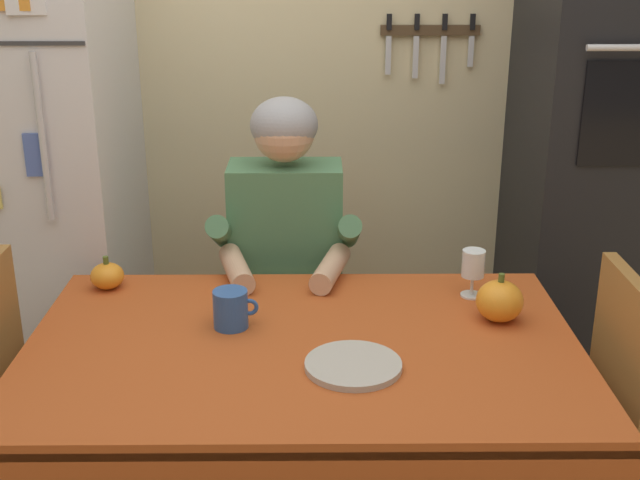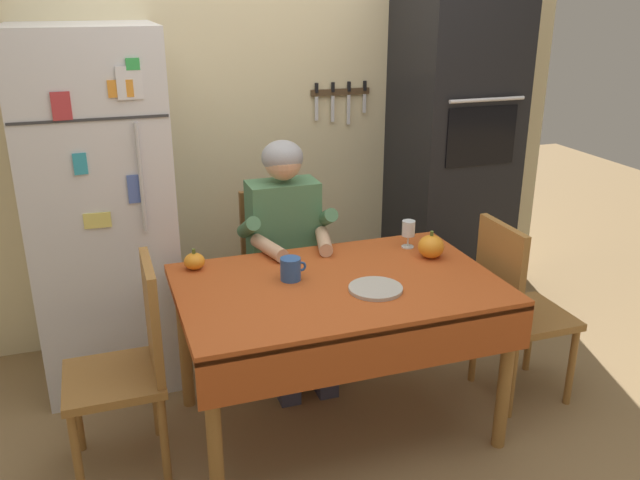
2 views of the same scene
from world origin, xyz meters
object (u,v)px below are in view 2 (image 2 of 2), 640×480
at_px(refrigerator, 101,212).
at_px(wall_oven, 452,151).
at_px(seated_person, 287,240).
at_px(pumpkin_large, 194,261).
at_px(chair_behind_person, 278,267).
at_px(chair_left_side, 131,359).
at_px(dining_table, 339,301).
at_px(chair_right_side, 514,304).
at_px(coffee_mug, 291,269).
at_px(pumpkin_medium, 431,246).
at_px(wine_glass, 408,230).
at_px(serving_tray, 376,289).

distance_m(refrigerator, wall_oven, 2.01).
xyz_separation_m(seated_person, pumpkin_large, (-0.51, -0.23, 0.04)).
height_order(chair_behind_person, chair_left_side, same).
height_order(dining_table, chair_right_side, chair_right_side).
distance_m(coffee_mug, pumpkin_medium, 0.71).
relative_size(chair_behind_person, coffee_mug, 7.84).
bearing_deg(dining_table, pumpkin_large, 146.86).
bearing_deg(pumpkin_large, chair_left_side, -135.39).
distance_m(chair_behind_person, coffee_mug, 0.75).
height_order(dining_table, chair_behind_person, chair_behind_person).
bearing_deg(coffee_mug, wine_glass, 16.17).
bearing_deg(wall_oven, refrigerator, -178.86).
distance_m(chair_right_side, serving_tray, 0.82).
distance_m(wall_oven, wine_glass, 0.87).
height_order(wine_glass, pumpkin_medium, wine_glass).
xyz_separation_m(chair_right_side, pumpkin_medium, (-0.38, 0.17, 0.28)).
xyz_separation_m(chair_left_side, chair_right_side, (1.80, -0.07, 0.00)).
bearing_deg(serving_tray, pumpkin_large, 144.92).
bearing_deg(dining_table, wall_oven, 41.31).
xyz_separation_m(seated_person, coffee_mug, (-0.13, -0.49, 0.05)).
bearing_deg(refrigerator, coffee_mug, -45.28).
distance_m(chair_left_side, coffee_mug, 0.77).
distance_m(dining_table, serving_tray, 0.19).
distance_m(dining_table, chair_left_side, 0.91).
bearing_deg(chair_right_side, seated_person, 146.88).
height_order(wall_oven, wine_glass, wall_oven).
bearing_deg(pumpkin_medium, coffee_mug, -177.23).
relative_size(refrigerator, coffee_mug, 15.16).
bearing_deg(chair_behind_person, seated_person, -90.00).
bearing_deg(wine_glass, refrigerator, 157.98).
relative_size(refrigerator, dining_table, 1.29).
relative_size(wall_oven, chair_right_side, 2.26).
bearing_deg(chair_right_side, chair_behind_person, 139.69).
bearing_deg(coffee_mug, chair_behind_person, 79.51).
relative_size(wall_oven, wine_glass, 15.13).
bearing_deg(seated_person, chair_left_side, -146.48).
xyz_separation_m(refrigerator, chair_behind_person, (0.89, -0.09, -0.39)).
distance_m(pumpkin_large, pumpkin_medium, 1.12).
bearing_deg(chair_left_side, wine_glass, 10.60).
height_order(refrigerator, wine_glass, refrigerator).
bearing_deg(wall_oven, dining_table, -138.69).
relative_size(chair_left_side, pumpkin_large, 9.48).
distance_m(wine_glass, pumpkin_medium, 0.17).
xyz_separation_m(chair_behind_person, chair_right_side, (0.96, -0.82, 0.00)).
relative_size(refrigerator, chair_left_side, 1.94).
height_order(seated_person, chair_right_side, seated_person).
height_order(refrigerator, seated_person, refrigerator).
height_order(seated_person, chair_left_side, seated_person).
xyz_separation_m(refrigerator, chair_left_side, (0.05, -0.84, -0.39)).
bearing_deg(seated_person, refrigerator, 162.55).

